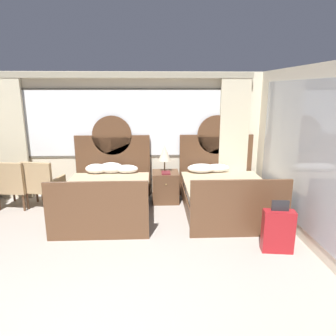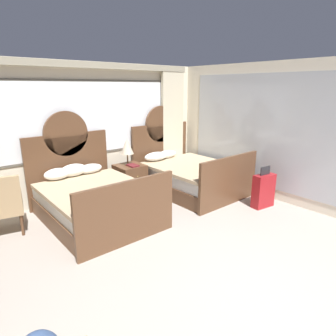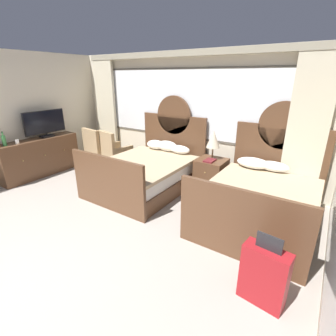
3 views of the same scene
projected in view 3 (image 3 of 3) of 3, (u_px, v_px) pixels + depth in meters
The scene contains 14 objects.
wall_back_window at pixel (186, 113), 5.46m from camera, with size 5.96×0.22×2.70m.
wall_left at pixel (0, 119), 5.13m from camera, with size 0.07×4.91×2.70m.
bed_near_window at pixel (148, 171), 5.12m from camera, with size 1.62×2.15×1.80m.
bed_near_mirror at pixel (261, 199), 3.94m from camera, with size 1.62×2.15×1.80m.
nightstand_between_beds at pixel (211, 175), 5.01m from camera, with size 0.55×0.58×0.64m.
table_lamp_on_nightstand at pixel (213, 139), 4.81m from camera, with size 0.27×0.27×0.57m.
book_on_nightstand at pixel (210, 160), 4.81m from camera, with size 0.18×0.26×0.03m.
dresser_minibar at pixel (40, 157), 5.75m from camera, with size 0.45×1.79×0.86m.
tv_flatscreen at pixel (45, 123), 5.67m from camera, with size 0.20×0.97×0.60m.
bottle_soda_green at pixel (4, 140), 5.00m from camera, with size 0.08×0.08×0.29m.
cup_on_dresser at pixel (17, 142), 5.19m from camera, with size 0.11×0.08×0.08m.
armchair_by_window_left at pixel (114, 149), 6.06m from camera, with size 0.74×0.74×0.97m.
armchair_by_window_centre at pixel (98, 146), 6.35m from camera, with size 0.70×0.70×0.97m.
suitcase_on_floor at pixel (264, 276), 2.48m from camera, with size 0.47×0.25×0.80m.
Camera 3 is at (2.73, -0.53, 2.20)m, focal length 26.61 mm.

